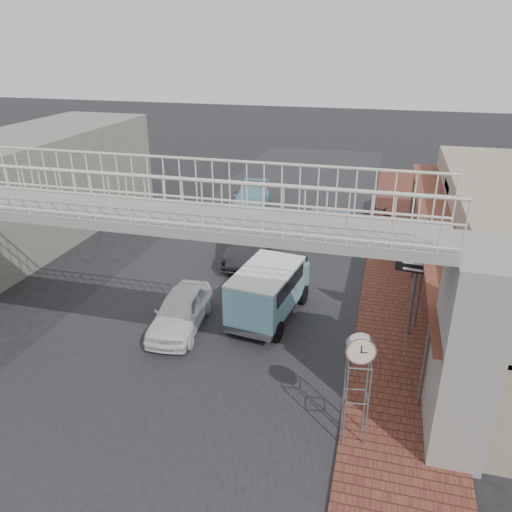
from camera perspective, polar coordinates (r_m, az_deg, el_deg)
The scene contains 14 objects.
ground at distance 17.88m, azimuth -5.05°, elevation -6.92°, with size 120.00×120.00×0.00m, color black.
road_strip at distance 17.88m, azimuth -5.05°, elevation -6.91°, with size 10.00×60.00×0.01m, color black.
sidewalk at distance 19.64m, azimuth 16.29°, elevation -4.72°, with size 3.00×40.00×0.10m, color brown.
footbridge at distance 13.15m, azimuth -11.37°, elevation -3.43°, with size 16.40×2.40×6.34m.
building_far_left at distance 27.03m, azimuth -23.44°, elevation 7.61°, with size 5.00×14.00×5.00m, color gray.
white_hatchback at distance 17.07m, azimuth -8.64°, elevation -6.24°, with size 1.50×3.73×1.27m, color white.
dark_sedan at distance 22.16m, azimuth -0.47°, elevation 1.66°, with size 1.66×4.75×1.57m, color black.
angkot_curb at distance 25.62m, azimuth 7.79°, elevation 4.05°, with size 1.94×4.20×1.17m, color #77B0CF.
angkot_far at distance 28.90m, azimuth -0.62°, elevation 6.65°, with size 1.80×4.44×1.29m, color #74B6CA.
angkot_van at distance 17.18m, azimuth 1.45°, elevation -3.48°, with size 2.28×4.16×1.94m.
motorcycle_near at distance 23.32m, azimuth 16.19°, elevation 1.22°, with size 0.60×1.72×0.90m, color black.
motorcycle_far at distance 27.04m, azimuth 13.83°, elevation 4.62°, with size 0.45×1.61×0.97m, color black.
street_clock at distance 11.76m, azimuth 11.81°, elevation -10.91°, with size 0.73×0.63×2.87m.
arrow_sign at distance 16.19m, azimuth 20.87°, elevation -0.83°, with size 1.97×1.27×3.32m.
Camera 1 is at (5.44, -14.43, 9.04)m, focal length 35.00 mm.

